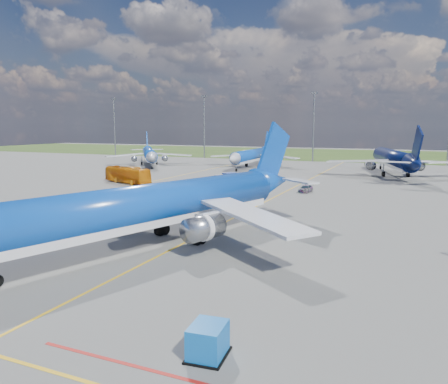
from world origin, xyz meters
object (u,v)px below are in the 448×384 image
at_px(bg_jet_nnw, 251,167).
at_px(apron_bus, 128,175).
at_px(main_airliner, 157,245).
at_px(service_car_c, 306,189).
at_px(service_car_b, 184,189).
at_px(service_car_a, 91,197).
at_px(baggage_tug_c, 226,176).
at_px(uld_container, 208,341).
at_px(bg_jet_n, 393,175).
at_px(bg_jet_nw, 150,165).

height_order(bg_jet_nnw, apron_bus, bg_jet_nnw).
distance_m(main_airliner, service_car_c, 41.05).
relative_size(apron_bus, service_car_b, 2.61).
height_order(service_car_a, baggage_tug_c, service_car_a).
relative_size(main_airliner, service_car_b, 9.67).
bearing_deg(baggage_tug_c, apron_bus, -112.56).
bearing_deg(main_airliner, baggage_tug_c, 124.51).
height_order(bg_jet_nnw, main_airliner, main_airliner).
bearing_deg(uld_container, bg_jet_n, 81.37).
bearing_deg(service_car_c, service_car_a, -136.78).
xyz_separation_m(bg_jet_n, uld_container, (-4.76, -92.24, 0.85)).
distance_m(service_car_b, baggage_tug_c, 21.91).
relative_size(main_airliner, service_car_a, 12.27).
height_order(main_airliner, baggage_tug_c, main_airliner).
relative_size(bg_jet_nw, bg_jet_n, 0.83).
relative_size(service_car_b, baggage_tug_c, 0.82).
height_order(main_airliner, service_car_a, main_airliner).
bearing_deg(baggage_tug_c, main_airliner, -50.47).
bearing_deg(service_car_a, uld_container, -52.27).
relative_size(main_airliner, baggage_tug_c, 7.97).
relative_size(bg_jet_nw, bg_jet_nnw, 0.98).
distance_m(bg_jet_nnw, service_car_b, 49.73).
bearing_deg(service_car_c, uld_container, -76.28).
bearing_deg(service_car_b, bg_jet_n, -48.11).
bearing_deg(baggage_tug_c, service_car_b, -63.37).
height_order(apron_bus, service_car_b, apron_bus).
xyz_separation_m(bg_jet_nnw, service_car_b, (5.23, -49.45, 0.65)).
height_order(bg_jet_n, service_car_b, bg_jet_n).
bearing_deg(uld_container, service_car_b, 114.34).
xyz_separation_m(main_airliner, apron_bus, (-31.06, 38.22, 1.70)).
xyz_separation_m(bg_jet_n, service_car_b, (-32.69, -43.89, 0.65)).
xyz_separation_m(uld_container, service_car_b, (-27.93, 48.35, -0.20)).
relative_size(bg_jet_nw, apron_bus, 2.98).
bearing_deg(bg_jet_nw, service_car_c, -67.59).
bearing_deg(service_car_b, baggage_tug_c, -8.14).
distance_m(bg_jet_nnw, apron_bus, 44.25).
bearing_deg(apron_bus, bg_jet_n, -34.19).
relative_size(bg_jet_n, apron_bus, 3.59).
distance_m(apron_bus, baggage_tug_c, 21.72).
distance_m(uld_container, apron_bus, 71.01).
xyz_separation_m(bg_jet_nw, main_airliner, (49.49, -74.71, 0.00)).
height_order(bg_jet_nnw, service_car_c, bg_jet_nnw).
xyz_separation_m(service_car_c, baggage_tug_c, (-20.97, 12.64, -0.03)).
bearing_deg(bg_jet_n, service_car_c, 54.66).
distance_m(bg_jet_n, baggage_tug_c, 40.47).
height_order(main_airliner, service_car_c, main_airliner).
height_order(service_car_a, service_car_c, service_car_a).
height_order(bg_jet_nw, main_airliner, main_airliner).
distance_m(bg_jet_nnw, uld_container, 103.26).
height_order(bg_jet_nnw, service_car_b, bg_jet_nnw).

